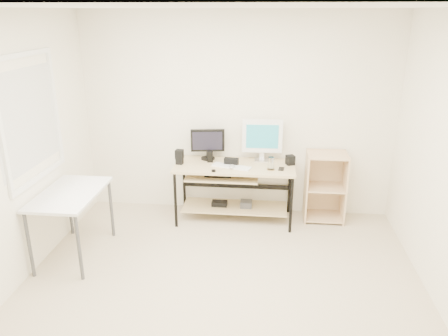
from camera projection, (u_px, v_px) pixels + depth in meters
The scene contains 16 objects.
room at pixel (204, 165), 3.77m from camera, with size 4.01×4.01×2.62m.
desk at pixel (233, 181), 5.54m from camera, with size 1.50×0.65×0.75m.
side_table at pixel (70, 199), 4.67m from camera, with size 0.60×1.00×0.75m.
shelf_unit at pixel (325, 186), 5.60m from camera, with size 0.50×0.40×0.90m.
black_monitor at pixel (208, 142), 5.61m from camera, with size 0.44×0.18×0.40m.
white_imac at pixel (262, 137), 5.52m from camera, with size 0.51×0.16×0.54m.
keyboard at pixel (232, 167), 5.39m from camera, with size 0.49×0.14×0.02m, color white.
mouse at pixel (232, 167), 5.35m from camera, with size 0.08×0.12×0.04m, color #B3B3B8.
center_speaker at pixel (231, 162), 5.45m from camera, with size 0.18×0.08×0.09m, color black.
speaker_left at pixel (179, 157), 5.47m from camera, with size 0.10×0.10×0.18m.
speaker_right at pixel (290, 160), 5.46m from camera, with size 0.10×0.10×0.12m, color black.
audio_controller at pixel (210, 157), 5.55m from camera, with size 0.07×0.05×0.14m, color black.
volume_puck at pixel (214, 171), 5.23m from camera, with size 0.05×0.05×0.02m, color black.
smartphone at pixel (281, 169), 5.32m from camera, with size 0.07×0.12×0.01m, color black.
coaster at pixel (271, 169), 5.30m from camera, with size 0.10×0.10×0.01m, color olive.
drinking_glass at pixel (271, 163), 5.28m from camera, with size 0.08×0.08×0.15m, color white.
Camera 1 is at (0.41, -3.48, 2.58)m, focal length 35.00 mm.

